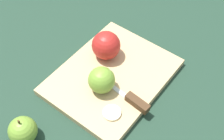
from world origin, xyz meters
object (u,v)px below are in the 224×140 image
(apple_half_left, at_px, (106,45))
(apple_whole, at_px, (23,131))
(apple_half_right, at_px, (103,80))
(knife, at_px, (135,102))

(apple_half_left, relative_size, apple_whole, 1.01)
(apple_half_left, distance_m, apple_half_right, 0.13)
(apple_half_left, distance_m, knife, 0.20)
(knife, bearing_deg, apple_half_right, 12.73)
(knife, distance_m, apple_whole, 0.30)
(knife, bearing_deg, apple_half_left, -23.12)
(apple_half_left, relative_size, knife, 0.53)
(apple_half_left, xyz_separation_m, knife, (0.11, 0.16, -0.03))
(knife, height_order, apple_whole, apple_whole)
(apple_half_left, bearing_deg, knife, -24.09)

